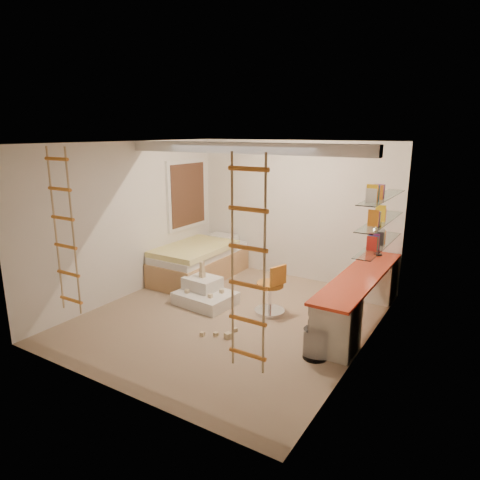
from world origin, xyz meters
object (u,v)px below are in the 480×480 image
Objects in this scene: desk at (360,296)px; swivel_chair at (271,295)px; bed at (200,261)px; play_platform at (205,294)px.

desk is 3.48× the size of swivel_chair.
bed is (-3.20, 0.36, -0.07)m from desk.
play_platform is at bearing -169.70° from swivel_chair.
desk reaches higher than bed.
play_platform is (0.83, -0.97, -0.17)m from bed.
swivel_chair is at bearing -161.96° from desk.
play_platform is (-2.37, -0.61, -0.25)m from desk.
swivel_chair reaches higher than play_platform.
bed is at bearing 173.51° from desk.
bed is at bearing 158.41° from swivel_chair.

